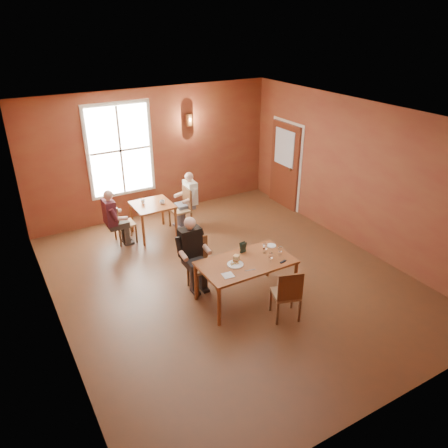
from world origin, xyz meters
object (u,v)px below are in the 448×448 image
chair_diner_main (202,265)px  diner_white (181,203)px  main_table (246,280)px  chair_diner_white (180,209)px  diner_maroon (122,216)px  chair_diner_maroon (125,223)px  diner_main (203,258)px  chair_empty (286,293)px  second_table (153,219)px

chair_diner_main → diner_white: diner_white is taller
main_table → chair_diner_main: chair_diner_main is taller
chair_diner_main → diner_white: bearing=-106.7°
chair_diner_white → diner_maroon: (-1.33, 0.00, 0.14)m
chair_diner_main → chair_diner_white: chair_diner_main is taller
chair_diner_maroon → chair_diner_main: bearing=14.1°
chair_diner_maroon → diner_maroon: size_ratio=0.72×
chair_diner_maroon → diner_main: bearing=13.9°
chair_diner_main → chair_diner_white: bearing=-106.0°
diner_white → chair_diner_maroon: bearing=90.0°
diner_maroon → chair_diner_white: bearing=90.0°
main_table → chair_diner_maroon: size_ratio=1.79×
main_table → diner_maroon: size_ratio=1.29×
diner_main → chair_diner_white: bearing=-105.8°
chair_diner_main → chair_empty: chair_diner_main is taller
second_table → main_table: bearing=-81.5°
chair_diner_maroon → chair_diner_white: bearing=90.0°
chair_empty → second_table: bearing=119.5°
diner_white → chair_diner_maroon: 1.34m
main_table → chair_diner_white: bearing=86.4°
chair_diner_white → diner_maroon: size_ratio=0.77×
diner_main → chair_empty: size_ratio=1.40×
diner_main → chair_diner_maroon: size_ratio=1.46×
chair_empty → diner_maroon: bearing=128.9°
diner_main → second_table: 2.46m
chair_diner_main → diner_white: (0.72, 2.41, 0.14)m
diner_main → chair_empty: diner_main is taller
chair_diner_main → diner_white: size_ratio=0.78×
chair_diner_white → diner_maroon: 1.34m
chair_empty → main_table: bearing=129.7°
main_table → chair_diner_maroon: 3.26m
chair_diner_main → chair_diner_maroon: size_ratio=1.08×
chair_diner_white → main_table: bearing=176.4°
chair_diner_white → chair_diner_maroon: size_ratio=1.07×
chair_diner_maroon → chair_empty: bearing=20.1°
diner_main → chair_empty: bearing=120.1°
chair_diner_main → chair_empty: 1.59m
chair_diner_white → chair_diner_maroon: 1.30m
chair_empty → diner_white: (-0.06, 3.80, 0.15)m
chair_diner_main → chair_empty: (0.79, -1.38, -0.02)m
second_table → diner_white: (0.68, 0.00, 0.25)m
chair_empty → chair_diner_white: (-0.09, 3.80, 0.01)m
main_table → diner_main: 0.84m
main_table → diner_maroon: (-1.14, 3.06, 0.24)m
chair_empty → chair_diner_maroon: size_ratio=1.04×
diner_white → diner_maroon: (-1.36, 0.00, 0.00)m
diner_main → diner_maroon: bearing=-75.4°
chair_diner_main → diner_main: diner_main is taller
diner_main → main_table: bearing=128.9°
chair_empty → diner_white: 3.80m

